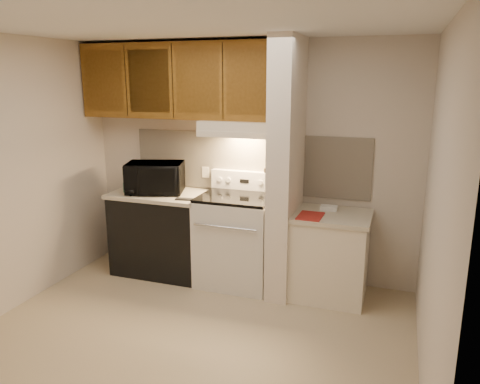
% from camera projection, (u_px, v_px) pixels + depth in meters
% --- Properties ---
extents(floor, '(3.60, 3.60, 0.00)m').
position_uv_depth(floor, '(191.00, 337.00, 3.94)').
color(floor, tan).
rests_on(floor, ground).
extents(ceiling, '(3.60, 3.60, 0.00)m').
position_uv_depth(ceiling, '(183.00, 23.00, 3.34)').
color(ceiling, white).
rests_on(ceiling, wall_back).
extents(wall_back, '(3.60, 2.50, 0.02)m').
position_uv_depth(wall_back, '(247.00, 161.00, 5.01)').
color(wall_back, beige).
rests_on(wall_back, floor).
extents(wall_left, '(0.02, 3.00, 2.50)m').
position_uv_depth(wall_left, '(6.00, 177.00, 4.21)').
color(wall_left, beige).
rests_on(wall_left, floor).
extents(wall_right, '(0.02, 3.00, 2.50)m').
position_uv_depth(wall_right, '(436.00, 215.00, 3.06)').
color(wall_right, beige).
rests_on(wall_right, floor).
extents(backsplash, '(2.60, 0.02, 0.63)m').
position_uv_depth(backsplash, '(247.00, 163.00, 5.01)').
color(backsplash, beige).
rests_on(backsplash, wall_back).
extents(range_body, '(0.76, 0.65, 0.92)m').
position_uv_depth(range_body, '(237.00, 241.00, 4.89)').
color(range_body, silver).
rests_on(range_body, floor).
extents(oven_window, '(0.50, 0.01, 0.30)m').
position_uv_depth(oven_window, '(226.00, 248.00, 4.59)').
color(oven_window, black).
rests_on(oven_window, range_body).
extents(oven_handle, '(0.65, 0.02, 0.02)m').
position_uv_depth(oven_handle, '(225.00, 227.00, 4.50)').
color(oven_handle, silver).
rests_on(oven_handle, range_body).
extents(cooktop, '(0.74, 0.64, 0.03)m').
position_uv_depth(cooktop, '(237.00, 197.00, 4.77)').
color(cooktop, black).
rests_on(cooktop, range_body).
extents(range_backguard, '(0.76, 0.08, 0.20)m').
position_uv_depth(range_backguard, '(246.00, 180.00, 5.01)').
color(range_backguard, silver).
rests_on(range_backguard, range_body).
extents(range_display, '(0.10, 0.01, 0.04)m').
position_uv_depth(range_display, '(244.00, 181.00, 4.97)').
color(range_display, black).
rests_on(range_display, range_backguard).
extents(range_knob_left_outer, '(0.05, 0.02, 0.05)m').
position_uv_depth(range_knob_left_outer, '(220.00, 179.00, 5.05)').
color(range_knob_left_outer, silver).
rests_on(range_knob_left_outer, range_backguard).
extents(range_knob_left_inner, '(0.05, 0.02, 0.05)m').
position_uv_depth(range_knob_left_inner, '(228.00, 180.00, 5.02)').
color(range_knob_left_inner, silver).
rests_on(range_knob_left_inner, range_backguard).
extents(range_knob_right_inner, '(0.05, 0.02, 0.05)m').
position_uv_depth(range_knob_right_inner, '(261.00, 182.00, 4.91)').
color(range_knob_right_inner, silver).
rests_on(range_knob_right_inner, range_backguard).
extents(range_knob_right_outer, '(0.05, 0.02, 0.05)m').
position_uv_depth(range_knob_right_outer, '(270.00, 183.00, 4.88)').
color(range_knob_right_outer, silver).
rests_on(range_knob_right_outer, range_backguard).
extents(dishwasher_front, '(1.00, 0.63, 0.87)m').
position_uv_depth(dishwasher_front, '(162.00, 234.00, 5.18)').
color(dishwasher_front, black).
rests_on(dishwasher_front, floor).
extents(left_countertop, '(1.04, 0.67, 0.04)m').
position_uv_depth(left_countertop, '(161.00, 194.00, 5.07)').
color(left_countertop, beige).
rests_on(left_countertop, dishwasher_front).
extents(spoon_rest, '(0.23, 0.10, 0.01)m').
position_uv_depth(spoon_rest, '(186.00, 199.00, 4.75)').
color(spoon_rest, black).
rests_on(spoon_rest, left_countertop).
extents(teal_jar, '(0.10, 0.10, 0.10)m').
position_uv_depth(teal_jar, '(127.00, 187.00, 5.07)').
color(teal_jar, '#2A5E55').
rests_on(teal_jar, left_countertop).
extents(outlet, '(0.08, 0.01, 0.12)m').
position_uv_depth(outlet, '(206.00, 172.00, 5.18)').
color(outlet, '#EEE1C8').
rests_on(outlet, backsplash).
extents(microwave, '(0.69, 0.56, 0.33)m').
position_uv_depth(microwave, '(155.00, 178.00, 5.02)').
color(microwave, black).
rests_on(microwave, left_countertop).
extents(partition_pillar, '(0.22, 0.70, 2.50)m').
position_uv_depth(partition_pillar, '(286.00, 170.00, 4.53)').
color(partition_pillar, '#F1E0CD').
rests_on(partition_pillar, floor).
extents(pillar_trim, '(0.01, 0.70, 0.04)m').
position_uv_depth(pillar_trim, '(275.00, 164.00, 4.55)').
color(pillar_trim, brown).
rests_on(pillar_trim, partition_pillar).
extents(knife_strip, '(0.02, 0.42, 0.04)m').
position_uv_depth(knife_strip, '(273.00, 163.00, 4.51)').
color(knife_strip, black).
rests_on(knife_strip, partition_pillar).
extents(knife_blade_a, '(0.01, 0.03, 0.16)m').
position_uv_depth(knife_blade_a, '(267.00, 176.00, 4.40)').
color(knife_blade_a, silver).
rests_on(knife_blade_a, knife_strip).
extents(knife_handle_a, '(0.02, 0.02, 0.10)m').
position_uv_depth(knife_handle_a, '(267.00, 161.00, 4.35)').
color(knife_handle_a, black).
rests_on(knife_handle_a, knife_strip).
extents(knife_blade_b, '(0.01, 0.04, 0.18)m').
position_uv_depth(knife_blade_b, '(269.00, 176.00, 4.46)').
color(knife_blade_b, silver).
rests_on(knife_blade_b, knife_strip).
extents(knife_handle_b, '(0.02, 0.02, 0.10)m').
position_uv_depth(knife_handle_b, '(270.00, 159.00, 4.44)').
color(knife_handle_b, black).
rests_on(knife_handle_b, knife_strip).
extents(knife_blade_c, '(0.01, 0.04, 0.20)m').
position_uv_depth(knife_blade_c, '(271.00, 175.00, 4.53)').
color(knife_blade_c, silver).
rests_on(knife_blade_c, knife_strip).
extents(knife_handle_c, '(0.02, 0.02, 0.10)m').
position_uv_depth(knife_handle_c, '(271.00, 158.00, 4.49)').
color(knife_handle_c, black).
rests_on(knife_handle_c, knife_strip).
extents(knife_blade_d, '(0.01, 0.04, 0.16)m').
position_uv_depth(knife_blade_d, '(274.00, 171.00, 4.62)').
color(knife_blade_d, silver).
rests_on(knife_blade_d, knife_strip).
extents(knife_handle_d, '(0.02, 0.02, 0.10)m').
position_uv_depth(knife_handle_d, '(274.00, 157.00, 4.57)').
color(knife_handle_d, black).
rests_on(knife_handle_d, knife_strip).
extents(knife_blade_e, '(0.01, 0.04, 0.18)m').
position_uv_depth(knife_blade_e, '(276.00, 171.00, 4.69)').
color(knife_blade_e, silver).
rests_on(knife_blade_e, knife_strip).
extents(knife_handle_e, '(0.02, 0.02, 0.10)m').
position_uv_depth(knife_handle_e, '(276.00, 155.00, 4.65)').
color(knife_handle_e, black).
rests_on(knife_handle_e, knife_strip).
extents(oven_mitt, '(0.03, 0.10, 0.25)m').
position_uv_depth(oven_mitt, '(277.00, 176.00, 4.75)').
color(oven_mitt, gray).
rests_on(oven_mitt, partition_pillar).
extents(right_cab_base, '(0.70, 0.60, 0.81)m').
position_uv_depth(right_cab_base, '(330.00, 257.00, 4.59)').
color(right_cab_base, '#EEE1C8').
rests_on(right_cab_base, floor).
extents(right_countertop, '(0.74, 0.64, 0.04)m').
position_uv_depth(right_countertop, '(332.00, 216.00, 4.48)').
color(right_countertop, beige).
rests_on(right_countertop, right_cab_base).
extents(red_folder, '(0.23, 0.31, 0.01)m').
position_uv_depth(red_folder, '(310.00, 216.00, 4.40)').
color(red_folder, maroon).
rests_on(red_folder, right_countertop).
extents(white_box, '(0.16, 0.11, 0.04)m').
position_uv_depth(white_box, '(329.00, 208.00, 4.61)').
color(white_box, white).
rests_on(white_box, right_countertop).
extents(range_hood, '(0.78, 0.44, 0.15)m').
position_uv_depth(range_hood, '(241.00, 128.00, 4.72)').
color(range_hood, '#EEE1C8').
rests_on(range_hood, upper_cabinets).
extents(hood_lip, '(0.78, 0.04, 0.06)m').
position_uv_depth(hood_lip, '(234.00, 135.00, 4.54)').
color(hood_lip, '#EEE1C8').
rests_on(hood_lip, range_hood).
extents(upper_cabinets, '(2.18, 0.33, 0.77)m').
position_uv_depth(upper_cabinets, '(180.00, 81.00, 4.87)').
color(upper_cabinets, brown).
rests_on(upper_cabinets, wall_back).
extents(cab_door_a, '(0.46, 0.01, 0.63)m').
position_uv_depth(cab_door_a, '(104.00, 81.00, 4.98)').
color(cab_door_a, brown).
rests_on(cab_door_a, upper_cabinets).
extents(cab_gap_a, '(0.01, 0.01, 0.73)m').
position_uv_depth(cab_gap_a, '(126.00, 81.00, 4.90)').
color(cab_gap_a, black).
rests_on(cab_gap_a, upper_cabinets).
extents(cab_door_b, '(0.46, 0.01, 0.63)m').
position_uv_depth(cab_door_b, '(149.00, 81.00, 4.81)').
color(cab_door_b, brown).
rests_on(cab_door_b, upper_cabinets).
extents(cab_gap_b, '(0.01, 0.01, 0.73)m').
position_uv_depth(cab_gap_b, '(173.00, 81.00, 4.72)').
color(cab_gap_b, black).
rests_on(cab_gap_b, upper_cabinets).
extents(cab_door_c, '(0.46, 0.01, 0.63)m').
position_uv_depth(cab_door_c, '(197.00, 81.00, 4.64)').
color(cab_door_c, brown).
rests_on(cab_door_c, upper_cabinets).
extents(cab_gap_c, '(0.01, 0.01, 0.73)m').
position_uv_depth(cab_gap_c, '(223.00, 81.00, 4.55)').
color(cab_gap_c, black).
rests_on(cab_gap_c, upper_cabinets).
extents(cab_door_d, '(0.46, 0.01, 0.63)m').
position_uv_depth(cab_door_d, '(249.00, 81.00, 4.46)').
color(cab_door_d, brown).
rests_on(cab_door_d, upper_cabinets).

